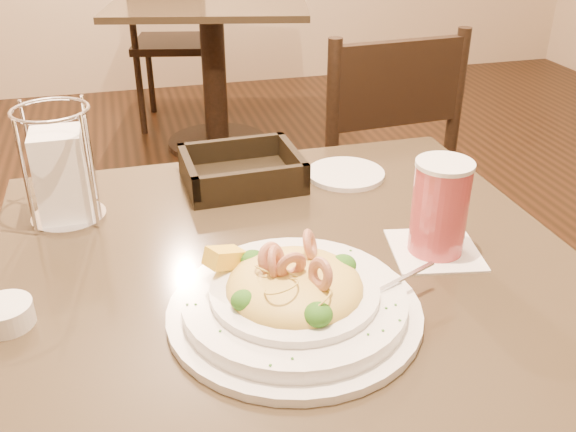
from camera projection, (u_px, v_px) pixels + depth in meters
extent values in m
cube|color=#463927|center=(291.00, 277.00, 0.98)|extent=(0.90, 0.90, 0.03)
cylinder|color=black|center=(218.00, 142.00, 3.40)|extent=(0.52, 0.52, 0.03)
cylinder|color=black|center=(214.00, 75.00, 3.23)|extent=(0.12, 0.12, 0.69)
cube|color=#463927|center=(210.00, 1.00, 3.06)|extent=(1.08, 1.08, 0.03)
cube|color=black|center=(362.00, 179.00, 1.97)|extent=(0.45, 0.45, 0.04)
cylinder|color=black|center=(383.00, 212.00, 2.28)|extent=(0.04, 0.04, 0.43)
cylinder|color=black|center=(287.00, 228.00, 2.18)|extent=(0.04, 0.04, 0.43)
cylinder|color=black|center=(435.00, 263.00, 1.98)|extent=(0.04, 0.04, 0.43)
cylinder|color=black|center=(327.00, 285.00, 1.88)|extent=(0.04, 0.04, 0.43)
cylinder|color=black|center=(454.00, 113.00, 1.75)|extent=(0.04, 0.04, 0.46)
cylinder|color=black|center=(332.00, 128.00, 1.65)|extent=(0.04, 0.04, 0.46)
cube|color=black|center=(398.00, 84.00, 1.65)|extent=(0.36, 0.06, 0.22)
cube|color=black|center=(174.00, 44.00, 3.52)|extent=(0.50, 0.50, 0.04)
cylinder|color=black|center=(212.00, 76.00, 3.79)|extent=(0.04, 0.04, 0.43)
cylinder|color=black|center=(150.00, 77.00, 3.78)|extent=(0.04, 0.04, 0.43)
cylinder|color=black|center=(207.00, 95.00, 3.48)|extent=(0.04, 0.04, 0.43)
cylinder|color=black|center=(141.00, 96.00, 3.46)|extent=(0.04, 0.04, 0.43)
cylinder|color=black|center=(202.00, 2.00, 3.25)|extent=(0.04, 0.04, 0.46)
cylinder|color=black|center=(130.00, 2.00, 3.23)|extent=(0.04, 0.04, 0.46)
cylinder|color=white|center=(294.00, 311.00, 0.87)|extent=(0.34, 0.34, 0.01)
cylinder|color=white|center=(294.00, 301.00, 0.86)|extent=(0.30, 0.30, 0.02)
cylinder|color=white|center=(295.00, 291.00, 0.85)|extent=(0.23, 0.23, 0.01)
ellipsoid|color=#DBBC50|center=(295.00, 287.00, 0.85)|extent=(0.18, 0.18, 0.06)
cube|color=yellow|center=(225.00, 258.00, 0.88)|extent=(0.07, 0.06, 0.04)
cube|color=silver|center=(399.00, 280.00, 0.87)|extent=(0.12, 0.05, 0.01)
cube|color=silver|center=(351.00, 285.00, 0.86)|extent=(0.04, 0.03, 0.00)
torus|color=#DBBC50|center=(295.00, 269.00, 0.84)|extent=(0.03, 0.04, 0.03)
torus|color=#DBBC50|center=(267.00, 271.00, 0.83)|extent=(0.03, 0.04, 0.03)
torus|color=#DBBC50|center=(254.00, 273.00, 0.85)|extent=(0.05, 0.06, 0.03)
torus|color=#DBBC50|center=(262.00, 272.00, 0.85)|extent=(0.06, 0.07, 0.02)
torus|color=#DBBC50|center=(306.00, 292.00, 0.81)|extent=(0.06, 0.05, 0.02)
torus|color=#DBBC50|center=(295.00, 267.00, 0.83)|extent=(0.06, 0.06, 0.03)
torus|color=#DBBC50|center=(343.00, 281.00, 0.84)|extent=(0.04, 0.04, 0.02)
torus|color=#DBBC50|center=(282.00, 286.00, 0.79)|extent=(0.05, 0.05, 0.03)
torus|color=#DBBC50|center=(301.00, 286.00, 0.83)|extent=(0.05, 0.05, 0.01)
torus|color=#DBBC50|center=(288.00, 288.00, 0.82)|extent=(0.03, 0.03, 0.02)
torus|color=#DBBC50|center=(255.00, 274.00, 0.85)|extent=(0.06, 0.06, 0.02)
torus|color=#DBBC50|center=(313.00, 266.00, 0.87)|extent=(0.06, 0.05, 0.04)
torus|color=#DBBC50|center=(318.00, 300.00, 0.79)|extent=(0.04, 0.05, 0.04)
torus|color=#DBBC50|center=(294.00, 270.00, 0.84)|extent=(0.05, 0.05, 0.04)
torus|color=#DBBC50|center=(293.00, 269.00, 0.83)|extent=(0.04, 0.03, 0.02)
torus|color=#DBBC50|center=(286.00, 288.00, 0.84)|extent=(0.04, 0.04, 0.02)
torus|color=#DBBC50|center=(307.00, 290.00, 0.82)|extent=(0.05, 0.05, 0.02)
torus|color=#DBBC50|center=(283.00, 296.00, 0.81)|extent=(0.05, 0.05, 0.03)
torus|color=tan|center=(276.00, 262.00, 0.82)|extent=(0.04, 0.05, 0.04)
torus|color=tan|center=(310.00, 245.00, 0.86)|extent=(0.04, 0.05, 0.04)
torus|color=tan|center=(271.00, 259.00, 0.83)|extent=(0.05, 0.04, 0.04)
torus|color=tan|center=(320.00, 274.00, 0.80)|extent=(0.04, 0.05, 0.04)
torus|color=tan|center=(291.00, 266.00, 0.81)|extent=(0.04, 0.03, 0.04)
ellipsoid|color=#1E5112|center=(343.00, 265.00, 0.88)|extent=(0.04, 0.04, 0.03)
ellipsoid|color=#1E5112|center=(253.00, 260.00, 0.89)|extent=(0.03, 0.03, 0.03)
ellipsoid|color=#1E5112|center=(244.00, 300.00, 0.80)|extent=(0.03, 0.03, 0.03)
ellipsoid|color=#1E5112|center=(317.00, 314.00, 0.78)|extent=(0.04, 0.04, 0.03)
cube|color=#266619|center=(400.00, 320.00, 0.80)|extent=(0.00, 0.00, 0.00)
cube|color=#266619|center=(196.00, 304.00, 0.83)|extent=(0.00, 0.00, 0.00)
cube|color=#266619|center=(351.00, 250.00, 0.95)|extent=(0.00, 0.00, 0.00)
cube|color=#266619|center=(368.00, 334.00, 0.78)|extent=(0.00, 0.00, 0.00)
cube|color=#266619|center=(292.00, 358.00, 0.74)|extent=(0.00, 0.00, 0.00)
cube|color=#266619|center=(210.00, 290.00, 0.86)|extent=(0.00, 0.00, 0.00)
cube|color=#266619|center=(187.00, 304.00, 0.83)|extent=(0.00, 0.00, 0.00)
cube|color=#266619|center=(386.00, 308.00, 0.82)|extent=(0.00, 0.00, 0.00)
cube|color=#266619|center=(337.00, 252.00, 0.94)|extent=(0.00, 0.00, 0.00)
cube|color=#266619|center=(220.00, 331.00, 0.78)|extent=(0.00, 0.00, 0.00)
cube|color=#266619|center=(270.00, 365.00, 0.73)|extent=(0.00, 0.00, 0.00)
cube|color=#266619|center=(278.00, 250.00, 0.95)|extent=(0.00, 0.00, 0.00)
cube|color=#266619|center=(383.00, 330.00, 0.78)|extent=(0.00, 0.00, 0.00)
cube|color=#266619|center=(233.00, 253.00, 0.94)|extent=(0.00, 0.00, 0.00)
cube|color=#266619|center=(396.00, 305.00, 0.83)|extent=(0.00, 0.00, 0.00)
cube|color=white|center=(434.00, 250.00, 1.02)|extent=(0.16, 0.16, 0.00)
cylinder|color=#BE4348|center=(440.00, 208.00, 0.98)|extent=(0.09, 0.09, 0.15)
cylinder|color=white|center=(445.00, 164.00, 0.95)|extent=(0.09, 0.09, 0.01)
cube|color=black|center=(242.00, 179.00, 1.24)|extent=(0.22, 0.19, 0.02)
cube|color=black|center=(293.00, 159.00, 1.25)|extent=(0.02, 0.18, 0.04)
cube|color=black|center=(188.00, 171.00, 1.19)|extent=(0.02, 0.18, 0.04)
cube|color=black|center=(232.00, 149.00, 1.29)|extent=(0.22, 0.02, 0.04)
cube|color=black|center=(252.00, 182.00, 1.15)|extent=(0.22, 0.02, 0.04)
cylinder|color=silver|center=(69.00, 216.00, 1.11)|extent=(0.13, 0.13, 0.01)
torus|color=silver|center=(50.00, 110.00, 1.02)|extent=(0.13, 0.13, 0.01)
cube|color=white|center=(61.00, 175.00, 1.07)|extent=(0.11, 0.11, 0.15)
cylinder|color=silver|center=(26.00, 178.00, 1.01)|extent=(0.01, 0.01, 0.20)
cylinder|color=silver|center=(90.00, 172.00, 1.03)|extent=(0.01, 0.01, 0.20)
cylinder|color=silver|center=(31.00, 155.00, 1.10)|extent=(0.01, 0.01, 0.20)
cylinder|color=silver|center=(90.00, 150.00, 1.12)|extent=(0.01, 0.01, 0.20)
cylinder|color=white|center=(346.00, 174.00, 1.26)|extent=(0.17, 0.17, 0.01)
cylinder|color=white|center=(6.00, 315.00, 0.84)|extent=(0.08, 0.08, 0.03)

